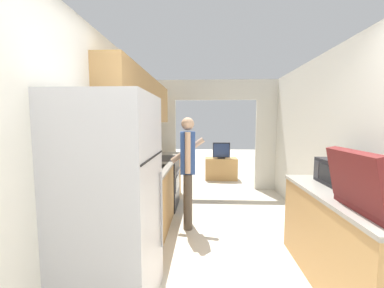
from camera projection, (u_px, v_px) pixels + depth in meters
wall_left at (123, 127)px, 3.08m from camera, size 0.38×6.68×2.50m
wall_right at (355, 150)px, 2.58m from camera, size 0.06×6.68×2.50m
wall_far_with_doorway at (215, 126)px, 5.38m from camera, size 3.14×0.06×2.50m
counter_left at (151, 195)px, 3.59m from camera, size 0.62×2.84×0.90m
counter_right at (347, 242)px, 2.18m from camera, size 0.62×1.60×0.90m
refrigerator at (112, 204)px, 1.93m from camera, size 0.73×0.79×1.78m
range_oven at (160, 182)px, 4.32m from camera, size 0.66×0.75×1.04m
person at (188, 169)px, 3.44m from camera, size 0.52×0.39×1.62m
suitcase at (374, 194)px, 1.73m from camera, size 0.50×0.62×0.46m
microwave at (341, 173)px, 2.47m from camera, size 0.35×0.48×0.26m
tv_cabinet at (221, 169)px, 6.36m from camera, size 0.85×0.42×0.58m
television at (221, 151)px, 6.27m from camera, size 0.45×0.16×0.42m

